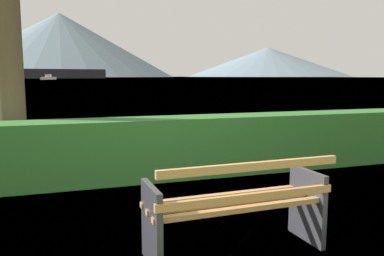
% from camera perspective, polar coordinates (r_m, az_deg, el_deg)
% --- Properties ---
extents(ground_plane, '(1400.00, 1400.00, 0.00)m').
position_cam_1_polar(ground_plane, '(3.69, 6.03, -17.23)').
color(ground_plane, olive).
extents(water_surface, '(620.00, 620.00, 0.00)m').
position_cam_1_polar(water_surface, '(312.35, -18.23, 6.91)').
color(water_surface, '#6B8EA3').
rests_on(water_surface, ground_plane).
extents(park_bench, '(1.60, 0.62, 0.87)m').
position_cam_1_polar(park_bench, '(3.48, 6.56, -11.28)').
color(park_bench, '#A0703F').
rests_on(park_bench, ground_plane).
extents(hedge_row, '(12.33, 0.68, 0.91)m').
position_cam_1_polar(hedge_row, '(6.01, -4.60, -2.87)').
color(hedge_row, '#2D6B28').
rests_on(hedge_row, ground_plane).
extents(cargo_ship_large, '(66.87, 21.75, 16.33)m').
position_cam_1_polar(cargo_ship_large, '(236.64, -21.71, 7.77)').
color(cargo_ship_large, '#232328').
rests_on(cargo_ship_large, water_surface).
extents(fishing_boat_near, '(6.04, 4.04, 2.16)m').
position_cam_1_polar(fishing_boat_near, '(165.26, -20.05, 6.84)').
color(fishing_boat_near, silver).
rests_on(fishing_boat_near, water_surface).
extents(distant_hills, '(788.07, 368.54, 80.30)m').
position_cam_1_polar(distant_hills, '(563.40, -23.43, 10.27)').
color(distant_hills, slate).
rests_on(distant_hills, ground_plane).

